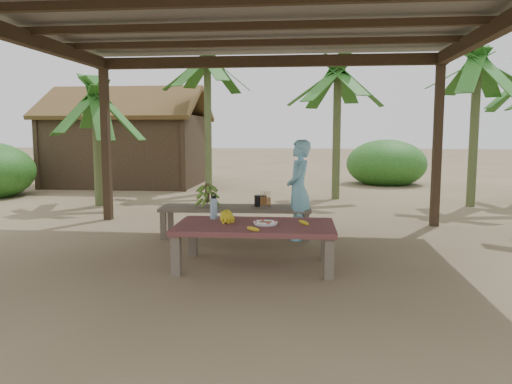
# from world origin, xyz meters

# --- Properties ---
(ground) EXTENTS (80.00, 80.00, 0.00)m
(ground) POSITION_xyz_m (0.00, 0.00, 0.00)
(ground) COLOR brown
(ground) RESTS_ON ground
(pavilion) EXTENTS (6.60, 5.60, 2.95)m
(pavilion) POSITION_xyz_m (-0.01, -0.01, 2.78)
(pavilion) COLOR black
(pavilion) RESTS_ON ground
(work_table) EXTENTS (1.82, 1.03, 0.50)m
(work_table) POSITION_xyz_m (0.13, -0.52, 0.43)
(work_table) COLOR brown
(work_table) RESTS_ON ground
(bench) EXTENTS (2.23, 0.71, 0.45)m
(bench) POSITION_xyz_m (-0.34, 1.10, 0.39)
(bench) COLOR brown
(bench) RESTS_ON ground
(ripe_banana_bunch) EXTENTS (0.29, 0.26, 0.16)m
(ripe_banana_bunch) POSITION_xyz_m (-0.26, -0.44, 0.58)
(ripe_banana_bunch) COLOR yellow
(ripe_banana_bunch) RESTS_ON work_table
(plate) EXTENTS (0.27, 0.27, 0.04)m
(plate) POSITION_xyz_m (0.25, -0.55, 0.52)
(plate) COLOR white
(plate) RESTS_ON work_table
(loose_banana_front) EXTENTS (0.15, 0.07, 0.04)m
(loose_banana_front) POSITION_xyz_m (0.15, -0.92, 0.52)
(loose_banana_front) COLOR yellow
(loose_banana_front) RESTS_ON work_table
(loose_banana_side) EXTENTS (0.15, 0.14, 0.04)m
(loose_banana_side) POSITION_xyz_m (0.68, -0.49, 0.52)
(loose_banana_side) COLOR yellow
(loose_banana_side) RESTS_ON work_table
(water_flask) EXTENTS (0.09, 0.09, 0.32)m
(water_flask) POSITION_xyz_m (-0.41, -0.23, 0.64)
(water_flask) COLOR teal
(water_flask) RESTS_ON work_table
(green_banana_stalk) EXTENTS (0.33, 0.33, 0.35)m
(green_banana_stalk) POSITION_xyz_m (-0.76, 1.07, 0.63)
(green_banana_stalk) COLOR #598C2D
(green_banana_stalk) RESTS_ON bench
(cooking_pot) EXTENTS (0.18, 0.18, 0.15)m
(cooking_pot) POSITION_xyz_m (0.02, 1.17, 0.53)
(cooking_pot) COLOR black
(cooking_pot) RESTS_ON bench
(skewer_rack) EXTENTS (0.18, 0.09, 0.24)m
(skewer_rack) POSITION_xyz_m (0.10, 1.07, 0.57)
(skewer_rack) COLOR #A57F47
(skewer_rack) RESTS_ON bench
(woman) EXTENTS (0.36, 0.54, 1.44)m
(woman) POSITION_xyz_m (0.59, 1.01, 0.72)
(woman) COLOR #7BCAE9
(woman) RESTS_ON ground
(hut) EXTENTS (4.40, 3.43, 2.85)m
(hut) POSITION_xyz_m (-4.50, 8.00, 1.10)
(hut) COLOR black
(hut) RESTS_ON ground
(banana_plant_ne) EXTENTS (1.80, 1.80, 3.23)m
(banana_plant_ne) POSITION_xyz_m (4.08, 4.61, 2.74)
(banana_plant_ne) COLOR #596638
(banana_plant_ne) RESTS_ON ground
(banana_plant_n) EXTENTS (1.80, 1.80, 3.15)m
(banana_plant_n) POSITION_xyz_m (1.34, 5.48, 2.66)
(banana_plant_n) COLOR #596638
(banana_plant_n) RESTS_ON ground
(banana_plant_nw) EXTENTS (1.80, 1.80, 3.59)m
(banana_plant_nw) POSITION_xyz_m (-1.81, 6.30, 3.09)
(banana_plant_nw) COLOR #596638
(banana_plant_nw) RESTS_ON ground
(banana_plant_w) EXTENTS (1.80, 1.80, 2.50)m
(banana_plant_w) POSITION_xyz_m (-3.65, 3.88, 2.02)
(banana_plant_w) COLOR #596638
(banana_plant_w) RESTS_ON ground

